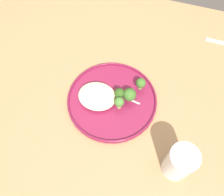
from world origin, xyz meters
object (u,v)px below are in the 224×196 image
Objects in this scene: seared_scallop_rear_pale at (88,97)px; broccoli_floret_small_sprig at (119,94)px; seared_scallop_on_noodles at (94,103)px; broccoli_floret_rear_charred at (119,102)px; water_glass at (179,163)px; broccoli_floret_front_edge at (130,95)px; dinner_plate at (112,100)px; seared_scallop_large_seared at (108,93)px; broccoli_floret_center_pile at (141,83)px; seared_scallop_front_small at (96,97)px.

broccoli_floret_small_sprig is (-0.10, -0.03, 0.02)m from seared_scallop_rear_pale.
seared_scallop_on_noodles is 0.61× the size of broccoli_floret_rear_charred.
broccoli_floret_small_sprig is 0.27m from water_glass.
broccoli_floret_front_edge is at bearing -171.15° from broccoli_floret_small_sprig.
seared_scallop_large_seared is (0.02, -0.01, 0.01)m from dinner_plate.
broccoli_floret_front_edge is at bearing 66.91° from broccoli_floret_center_pile.
seared_scallop_front_small is 0.04m from seared_scallop_large_seared.
seared_scallop_large_seared is (-0.06, -0.03, 0.00)m from seared_scallop_rear_pale.
broccoli_floret_small_sprig is (-0.07, -0.03, 0.02)m from seared_scallop_front_small.
seared_scallop_rear_pale is 0.74× the size of broccoli_floret_center_pile.
water_glass is at bearing 142.77° from broccoli_floret_small_sprig.
broccoli_floret_front_edge is 1.12× the size of broccoli_floret_center_pile.
broccoli_floret_small_sprig is 1.03× the size of broccoli_floret_center_pile.
broccoli_floret_small_sprig is at bearing -161.49° from seared_scallop_rear_pale.
broccoli_floret_front_edge is (-0.05, -0.02, 0.03)m from dinner_plate.
broccoli_floret_rear_charred is 0.10m from broccoli_floret_center_pile.
seared_scallop_rear_pale is at bearing 14.14° from seared_scallop_front_small.
seared_scallop_large_seared is at bearing -138.54° from seared_scallop_front_small.
seared_scallop_rear_pale is at bearing 18.51° from broccoli_floret_small_sprig.
seared_scallop_on_noodles is 0.85× the size of seared_scallop_rear_pale.
seared_scallop_rear_pale is at bearing 15.12° from dinner_plate.
seared_scallop_large_seared is at bearing -120.40° from seared_scallop_on_noodles.
broccoli_floret_small_sprig reaches higher than seared_scallop_on_noodles.
seared_scallop_rear_pale is 0.13m from broccoli_floret_front_edge.
seared_scallop_on_noodles is 0.16m from broccoli_floret_center_pile.
broccoli_floret_rear_charred is at bearing 177.01° from seared_scallop_front_small.
broccoli_floret_small_sprig is 1.00× the size of broccoli_floret_rear_charred.
broccoli_floret_small_sprig is 0.03m from broccoli_floret_front_edge.
dinner_plate is at bearing -32.02° from broccoli_floret_rear_charred.
broccoli_floret_small_sprig is (-0.04, 0.00, 0.02)m from seared_scallop_large_seared.
broccoli_floret_small_sprig reaches higher than seared_scallop_front_small.
dinner_plate is 2.42× the size of water_glass.
seared_scallop_on_noodles is (0.05, 0.04, 0.01)m from dinner_plate.
broccoli_floret_front_edge reaches higher than seared_scallop_large_seared.
broccoli_floret_small_sprig is at bearing -74.44° from broccoli_floret_rear_charred.
seared_scallop_large_seared is 0.30m from water_glass.
dinner_plate is at bearing -32.69° from water_glass.
seared_scallop_on_noodles is 0.08m from broccoli_floret_rear_charred.
broccoli_floret_center_pile is at bearing -136.96° from dinner_plate.
seared_scallop_rear_pale is at bearing -28.73° from seared_scallop_on_noodles.
seared_scallop_front_small is 0.03m from seared_scallop_rear_pale.
water_glass reaches higher than broccoli_floret_front_edge.
broccoli_floret_small_sprig and broccoli_floret_rear_charred have the same top height.
seared_scallop_on_noodles is 0.61× the size of broccoli_floret_small_sprig.
water_glass is at bearing 125.79° from broccoli_floret_center_pile.
seared_scallop_front_small is 0.98× the size of seared_scallop_on_noodles.
dinner_plate is at bearing 43.04° from broccoli_floret_center_pile.
broccoli_floret_rear_charred is (-0.01, 0.03, -0.00)m from broccoli_floret_small_sprig.
seared_scallop_front_small is (0.05, 0.01, 0.01)m from dinner_plate.
seared_scallop_rear_pale is 0.34m from water_glass.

